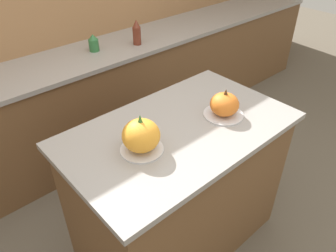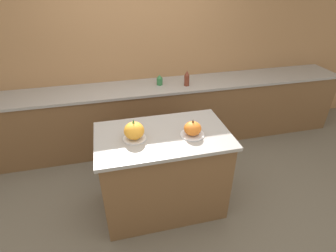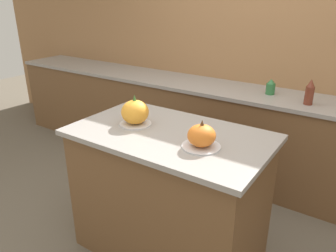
{
  "view_description": "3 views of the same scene",
  "coord_description": "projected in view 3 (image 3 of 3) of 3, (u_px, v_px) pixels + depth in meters",
  "views": [
    {
      "loc": [
        -1.02,
        -1.05,
        1.99
      ],
      "look_at": [
        -0.07,
        0.02,
        0.98
      ],
      "focal_mm": 35.0,
      "sensor_mm": 36.0,
      "label": 1
    },
    {
      "loc": [
        -0.45,
        -2.07,
        2.32
      ],
      "look_at": [
        0.05,
        -0.03,
        1.05
      ],
      "focal_mm": 28.0,
      "sensor_mm": 36.0,
      "label": 2
    },
    {
      "loc": [
        1.08,
        -1.62,
        1.78
      ],
      "look_at": [
        -0.02,
        0.02,
        0.98
      ],
      "focal_mm": 35.0,
      "sensor_mm": 36.0,
      "label": 3
    }
  ],
  "objects": [
    {
      "name": "wall_back",
      "position": [
        259.0,
        51.0,
        3.23
      ],
      "size": [
        8.0,
        0.06,
        2.5
      ],
      "color": "#9E7047",
      "rests_on": "ground_plane"
    },
    {
      "name": "bottle_short",
      "position": [
        271.0,
        87.0,
        2.97
      ],
      "size": [
        0.08,
        0.08,
        0.14
      ],
      "color": "#2D6B38",
      "rests_on": "back_counter"
    },
    {
      "name": "kitchen_island",
      "position": [
        169.0,
        194.0,
        2.29
      ],
      "size": [
        1.3,
        0.78,
        0.95
      ],
      "color": "brown",
      "rests_on": "ground_plane"
    },
    {
      "name": "back_counter",
      "position": [
        240.0,
        135.0,
        3.28
      ],
      "size": [
        6.0,
        0.6,
        0.93
      ],
      "color": "brown",
      "rests_on": "ground_plane"
    },
    {
      "name": "pumpkin_cake_right",
      "position": [
        202.0,
        137.0,
        1.89
      ],
      "size": [
        0.23,
        0.23,
        0.17
      ],
      "color": "silver",
      "rests_on": "kitchen_island"
    },
    {
      "name": "ground_plane",
      "position": [
        169.0,
        248.0,
        2.47
      ],
      "size": [
        12.0,
        12.0,
        0.0
      ],
      "primitive_type": "plane",
      "color": "#665B4C"
    },
    {
      "name": "pumpkin_cake_left",
      "position": [
        135.0,
        113.0,
        2.22
      ],
      "size": [
        0.22,
        0.22,
        0.21
      ],
      "color": "silver",
      "rests_on": "kitchen_island"
    },
    {
      "name": "bottle_tall",
      "position": [
        310.0,
        92.0,
        2.68
      ],
      "size": [
        0.07,
        0.07,
        0.21
      ],
      "color": "maroon",
      "rests_on": "back_counter"
    }
  ]
}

